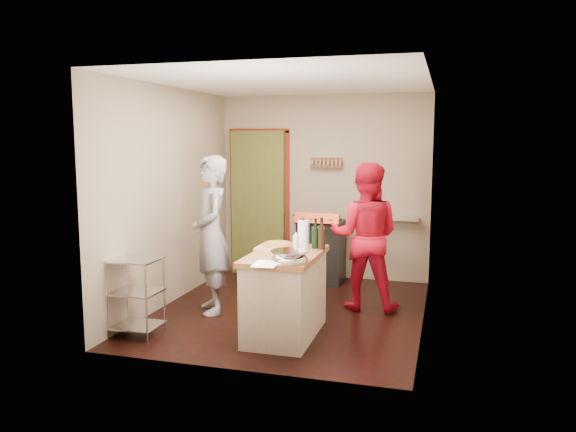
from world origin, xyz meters
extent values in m
plane|color=black|center=(0.00, 0.00, 0.00)|extent=(3.50, 3.50, 0.00)
cube|color=gray|center=(0.00, 1.75, 1.30)|extent=(3.00, 0.04, 2.60)
cube|color=#565B23|center=(-0.95, 1.80, 1.05)|extent=(0.80, 0.40, 2.10)
cube|color=maroon|center=(-1.37, 1.73, 1.05)|extent=(0.06, 0.06, 2.10)
cube|color=maroon|center=(-0.53, 1.73, 1.05)|extent=(0.06, 0.06, 2.10)
cube|color=maroon|center=(-0.95, 1.73, 2.10)|extent=(0.90, 0.06, 0.06)
cube|color=brown|center=(0.05, 1.70, 1.60)|extent=(0.46, 0.09, 0.03)
cube|color=brown|center=(0.05, 1.74, 1.66)|extent=(0.46, 0.02, 0.12)
cube|color=olive|center=(0.05, 1.70, 1.66)|extent=(0.42, 0.04, 0.07)
cube|color=gray|center=(0.95, 1.65, 0.90)|extent=(0.80, 0.18, 0.04)
cube|color=black|center=(0.75, 1.65, 1.02)|extent=(0.10, 0.14, 0.22)
cube|color=gray|center=(-1.50, 0.00, 1.30)|extent=(0.04, 3.50, 2.60)
cube|color=gray|center=(1.50, 0.00, 1.30)|extent=(0.04, 3.50, 2.60)
cube|color=white|center=(0.00, 0.00, 2.61)|extent=(3.00, 3.50, 0.02)
cube|color=black|center=(0.05, 1.43, 0.40)|extent=(0.60, 0.55, 0.80)
cube|color=black|center=(0.05, 1.43, 0.83)|extent=(0.60, 0.55, 0.06)
cube|color=maroon|center=(0.05, 1.15, 0.92)|extent=(0.60, 0.15, 0.17)
cylinder|color=black|center=(-0.10, 1.56, 0.91)|extent=(0.26, 0.26, 0.05)
cylinder|color=silver|center=(-1.50, -1.38, 0.40)|extent=(0.02, 0.02, 0.80)
cylinder|color=silver|center=(-1.06, -1.38, 0.40)|extent=(0.02, 0.02, 0.80)
cylinder|color=silver|center=(-1.50, -1.02, 0.40)|extent=(0.02, 0.02, 0.80)
cylinder|color=silver|center=(-1.06, -1.02, 0.40)|extent=(0.02, 0.02, 0.80)
cube|color=silver|center=(-1.28, -1.20, 0.10)|extent=(0.48, 0.40, 0.02)
cube|color=silver|center=(-1.28, -1.20, 0.45)|extent=(0.48, 0.40, 0.02)
cube|color=silver|center=(-1.28, -1.20, 0.78)|extent=(0.48, 0.40, 0.02)
cube|color=beige|center=(0.17, -0.80, 0.40)|extent=(0.61, 1.07, 0.79)
cube|color=#A1653D|center=(0.17, -0.80, 0.82)|extent=(0.66, 1.13, 0.06)
cube|color=tan|center=(0.03, -0.57, 0.86)|extent=(0.40, 0.40, 0.02)
cylinder|color=#B57F38|center=(0.03, -0.57, 0.89)|extent=(0.32, 0.32, 0.02)
ellipsoid|color=silver|center=(0.33, -1.19, 0.90)|extent=(0.35, 0.35, 0.11)
cylinder|color=white|center=(0.27, -0.44, 0.99)|extent=(0.12, 0.12, 0.28)
cylinder|color=silver|center=(0.27, -0.73, 0.93)|extent=(0.06, 0.06, 0.17)
cube|color=white|center=(0.14, -1.33, 0.85)|extent=(0.24, 0.32, 0.00)
cylinder|color=black|center=(0.45, -0.38, 1.00)|extent=(0.08, 0.08, 0.31)
cylinder|color=black|center=(0.48, -0.50, 1.00)|extent=(0.08, 0.08, 0.31)
cylinder|color=black|center=(0.40, -0.46, 1.00)|extent=(0.08, 0.08, 0.31)
imported|color=#A7A7AC|center=(-0.86, -0.26, 0.90)|extent=(0.72, 0.78, 1.80)
imported|color=red|center=(0.81, 0.35, 0.86)|extent=(0.86, 0.68, 1.71)
camera|label=1|loc=(1.71, -6.07, 1.97)|focal=35.00mm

